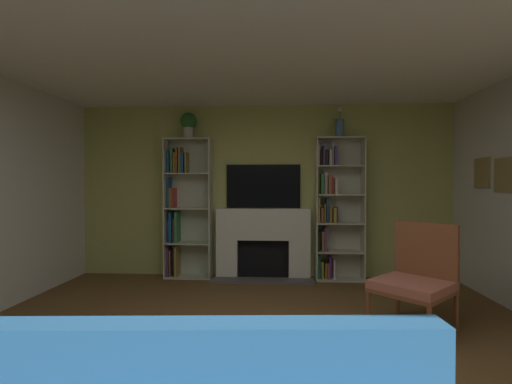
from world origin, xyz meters
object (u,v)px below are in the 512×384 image
Objects in this scene: bookshelf_right at (333,208)px; vase_with_flowers at (340,127)px; bookshelf_left at (184,208)px; potted_plant at (188,123)px; fireplace at (263,241)px; armchair at (416,276)px; tv at (263,186)px.

bookshelf_right is 1.23m from vase_with_flowers.
bookshelf_left is 1.31m from potted_plant.
fireplace is at bearing 179.71° from bookshelf_right.
bookshelf_left is 2.69m from vase_with_flowers.
potted_plant is 3.84m from armchair.
fireplace is 0.72× the size of bookshelf_left.
bookshelf_left reaches higher than armchair.
potted_plant is (-2.22, -0.03, 1.30)m from bookshelf_right.
vase_with_flowers is at bearing -1.74° from fireplace.
fireplace is at bearing -0.13° from bookshelf_left.
armchair is (0.48, -1.87, -1.80)m from vase_with_flowers.
bookshelf_right is (1.06, -0.01, 0.51)m from fireplace.
bookshelf_left is at bearing 179.79° from bookshelf_right.
armchair is (0.57, -1.90, -0.57)m from bookshelf_right.
bookshelf_left is at bearing 179.09° from vase_with_flowers.
potted_plant is at bearing 179.96° from vase_with_flowers.
armchair is at bearing -75.72° from vase_with_flowers.
potted_plant is 2.31m from vase_with_flowers.
fireplace is 1.18m from bookshelf_right.
vase_with_flowers is at bearing 104.28° from armchair.
bookshelf_left is 2.31m from bookshelf_right.
vase_with_flowers is 0.45× the size of armchair.
tv is 2.73m from armchair.
armchair is at bearing -33.89° from potted_plant.
bookshelf_right is 2.06m from armchair.
potted_plant is at bearing 146.11° from armchair.
potted_plant is (-1.15, -0.12, 0.97)m from tv.
bookshelf_left is at bearing 179.87° from fireplace.
bookshelf_left reaches higher than tv.
tv is at bearing 175.08° from bookshelf_right.
bookshelf_left is at bearing -176.16° from tv.
tv is at bearing 129.32° from armchair.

